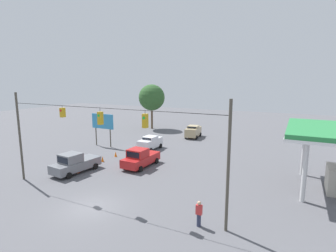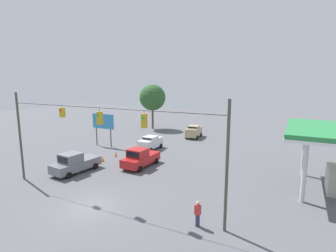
{
  "view_description": "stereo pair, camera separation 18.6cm",
  "coord_description": "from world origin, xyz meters",
  "views": [
    {
      "loc": [
        -13.46,
        13.83,
        9.42
      ],
      "look_at": [
        -0.58,
        -11.9,
        4.45
      ],
      "focal_mm": 28.0,
      "sensor_mm": 36.0,
      "label": 1
    },
    {
      "loc": [
        -13.62,
        13.74,
        9.42
      ],
      "look_at": [
        -0.58,
        -11.9,
        4.45
      ],
      "focal_mm": 28.0,
      "sensor_mm": 36.0,
      "label": 2
    }
  ],
  "objects": [
    {
      "name": "overhead_signal_span",
      "position": [
        -0.09,
        -1.52,
        5.08
      ],
      "size": [
        19.99,
        0.38,
        8.39
      ],
      "color": "#4C473D",
      "rests_on": "ground_plane"
    },
    {
      "name": "traffic_cone_fourth",
      "position": [
        6.68,
        -11.67,
        0.33
      ],
      "size": [
        0.33,
        0.33,
        0.66
      ],
      "primitive_type": "cone",
      "color": "orange",
      "rests_on": "ground_plane"
    },
    {
      "name": "roadside_billboard",
      "position": [
        11.64,
        -15.23,
        3.38
      ],
      "size": [
        3.77,
        0.16,
        4.74
      ],
      "color": "#4C473D",
      "rests_on": "ground_plane"
    },
    {
      "name": "traffic_cone_nearest",
      "position": [
        6.53,
        -5.18,
        0.33
      ],
      "size": [
        0.33,
        0.33,
        0.66
      ],
      "primitive_type": "cone",
      "color": "orange",
      "rests_on": "ground_plane"
    },
    {
      "name": "ground_plane",
      "position": [
        0.0,
        0.0,
        0.0
      ],
      "size": [
        140.0,
        140.0,
        0.0
      ],
      "primitive_type": "plane",
      "color": "#56565B"
    },
    {
      "name": "tree_horizon_left",
      "position": [
        12.45,
        -30.77,
        6.18
      ],
      "size": [
        5.11,
        5.11,
        8.76
      ],
      "color": "brown",
      "rests_on": "ground_plane"
    },
    {
      "name": "traffic_cone_second",
      "position": [
        6.7,
        -7.36,
        0.33
      ],
      "size": [
        0.33,
        0.33,
        0.66
      ],
      "primitive_type": "cone",
      "color": "orange",
      "rests_on": "ground_plane"
    },
    {
      "name": "pickup_truck_grey_parked_shoulder",
      "position": [
        6.88,
        -5.16,
        0.98
      ],
      "size": [
        2.62,
        5.36,
        2.12
      ],
      "color": "slate",
      "rests_on": "ground_plane"
    },
    {
      "name": "pedestrian",
      "position": [
        -8.17,
        -1.24,
        0.88
      ],
      "size": [
        0.4,
        0.28,
        1.75
      ],
      "color": "#2D334C",
      "rests_on": "ground_plane"
    },
    {
      "name": "sedan_tan_withflow_deep",
      "position": [
        2.09,
        -26.7,
        1.05
      ],
      "size": [
        2.39,
        4.29,
        2.02
      ],
      "color": "tan",
      "rests_on": "ground_plane"
    },
    {
      "name": "traffic_cone_third",
      "position": [
        6.77,
        -9.31,
        0.33
      ],
      "size": [
        0.33,
        0.33,
        0.66
      ],
      "primitive_type": "cone",
      "color": "orange",
      "rests_on": "ground_plane"
    },
    {
      "name": "sedan_white_withflow_far",
      "position": [
        4.57,
        -16.66,
        0.97
      ],
      "size": [
        2.01,
        4.19,
        1.86
      ],
      "color": "silver",
      "rests_on": "ground_plane"
    },
    {
      "name": "pickup_truck_red_withflow_mid",
      "position": [
        1.82,
        -9.81,
        0.98
      ],
      "size": [
        2.41,
        5.07,
        2.12
      ],
      "color": "red",
      "rests_on": "ground_plane"
    }
  ]
}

